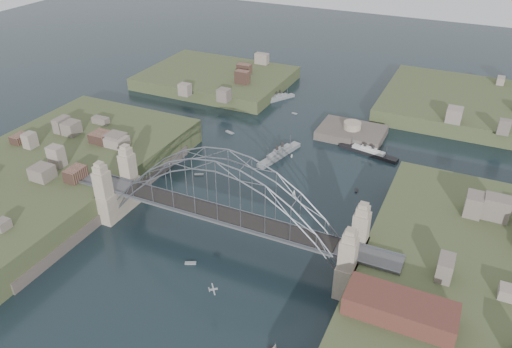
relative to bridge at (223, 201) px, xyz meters
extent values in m
plane|color=black|center=(0.00, 0.00, -12.32)|extent=(500.00, 500.00, 0.00)
cube|color=#4D4D50|center=(0.00, 0.00, -4.32)|extent=(84.00, 6.00, 0.70)
cube|color=slate|center=(0.00, -3.00, -3.77)|extent=(84.00, 0.25, 0.50)
cube|color=slate|center=(0.00, 3.00, -3.77)|extent=(84.00, 0.25, 0.50)
cube|color=black|center=(0.00, 0.00, -3.77)|extent=(55.20, 5.20, 0.35)
cube|color=gray|center=(-31.50, -5.00, -3.47)|extent=(3.40, 3.40, 17.70)
cube|color=gray|center=(-31.50, 5.00, -3.47)|extent=(3.40, 3.40, 17.70)
cube|color=gray|center=(31.50, -5.00, -3.47)|extent=(3.40, 3.40, 17.70)
cube|color=gray|center=(31.50, 5.00, -3.47)|extent=(3.40, 3.40, 17.70)
cube|color=gray|center=(-31.50, 0.00, -8.32)|extent=(4.08, 13.80, 8.00)
cube|color=gray|center=(31.50, 0.00, -8.32)|extent=(4.08, 13.80, 8.00)
cube|color=#3E4928|center=(-58.00, 0.00, -10.32)|extent=(50.00, 90.00, 12.00)
cube|color=#4D433D|center=(-35.50, 0.00, -11.32)|extent=(6.00, 70.00, 4.00)
cube|color=#3E4928|center=(58.00, 0.00, -10.32)|extent=(50.00, 90.00, 12.00)
cube|color=#4D433D|center=(35.50, 0.00, -11.32)|extent=(6.00, 70.00, 4.00)
cube|color=#3E4928|center=(-55.00, 95.00, -11.82)|extent=(60.00, 45.00, 9.00)
cube|color=#3E4928|center=(50.00, 110.00, -11.57)|extent=(70.00, 55.00, 9.50)
cube|color=#4D433D|center=(12.00, 70.00, -12.82)|extent=(22.00, 16.00, 7.00)
cylinder|color=gray|center=(12.00, 70.00, -8.12)|extent=(6.00, 6.00, 2.40)
cube|color=#592D26|center=(44.00, -14.00, -2.32)|extent=(20.00, 8.00, 4.00)
cube|color=gray|center=(-4.92, 46.14, -11.89)|extent=(7.43, 19.75, 1.75)
cube|color=gray|center=(-4.92, 46.14, -10.57)|extent=(4.60, 10.99, 1.31)
cube|color=gray|center=(-4.92, 46.14, -9.59)|extent=(2.62, 5.13, 0.88)
cylinder|color=black|center=(-5.26, 44.80, -8.82)|extent=(0.95, 0.95, 1.75)
cylinder|color=black|center=(-4.57, 47.48, -8.82)|extent=(0.95, 0.95, 1.75)
cylinder|color=slate|center=(-6.38, 40.41, -9.04)|extent=(0.18, 0.18, 4.38)
cylinder|color=slate|center=(-3.45, 51.87, -9.04)|extent=(0.18, 0.18, 4.38)
cube|color=gray|center=(-23.48, 89.43, -11.96)|extent=(9.33, 13.59, 1.47)
cube|color=gray|center=(-23.48, 89.43, -10.86)|extent=(5.48, 7.68, 1.10)
cube|color=gray|center=(-23.48, 89.43, -10.03)|extent=(2.85, 3.71, 0.73)
cylinder|color=black|center=(-24.01, 88.55, -9.39)|extent=(0.73, 0.73, 1.47)
cylinder|color=black|center=(-22.95, 90.31, -9.39)|extent=(0.73, 0.73, 1.47)
cylinder|color=slate|center=(-25.76, 85.67, -9.57)|extent=(0.15, 0.15, 3.67)
cylinder|color=slate|center=(-21.20, 93.19, -9.57)|extent=(0.15, 0.15, 3.67)
cube|color=black|center=(20.50, 59.89, -11.96)|extent=(20.01, 6.53, 1.44)
cube|color=silver|center=(20.50, 59.89, -10.88)|extent=(11.11, 4.12, 1.08)
cube|color=silver|center=(20.50, 59.89, -10.07)|extent=(5.16, 2.43, 0.72)
cylinder|color=black|center=(19.14, 60.16, -9.43)|extent=(0.98, 0.98, 1.44)
cylinder|color=black|center=(21.87, 59.62, -9.43)|extent=(0.98, 0.98, 1.44)
cylinder|color=slate|center=(14.66, 61.05, -9.61)|extent=(0.14, 0.14, 3.61)
cylinder|color=slate|center=(26.35, 58.73, -9.61)|extent=(0.14, 0.14, 3.61)
cube|color=#A8ABB0|center=(8.20, -19.93, -7.09)|extent=(1.54, 1.33, 0.30)
cube|color=#A8ABB0|center=(8.20, -19.93, -7.03)|extent=(2.40, 2.87, 0.07)
cube|color=#A8ABB0|center=(7.52, -20.48, -6.92)|extent=(0.81, 0.95, 0.38)
cube|color=silver|center=(-22.38, 25.22, -12.17)|extent=(2.80, 1.98, 0.45)
cube|color=silver|center=(7.73, 26.72, -12.17)|extent=(1.70, 1.87, 0.45)
cylinder|color=slate|center=(7.73, 26.72, -11.12)|extent=(0.08, 0.08, 2.20)
cone|color=silver|center=(7.73, 26.72, -11.12)|extent=(1.56, 1.59, 1.92)
cube|color=silver|center=(-3.63, -10.17, -12.17)|extent=(2.70, 1.88, 0.45)
cube|color=silver|center=(22.99, 36.71, -12.17)|extent=(1.05, 2.21, 0.45)
cube|color=silver|center=(-27.40, 54.67, -12.17)|extent=(3.61, 2.16, 0.45)
cube|color=silver|center=(-1.34, 47.88, -12.17)|extent=(0.84, 1.51, 0.45)
cylinder|color=slate|center=(24.00, -24.74, -11.12)|extent=(0.08, 0.08, 2.20)
cone|color=silver|center=(24.00, -24.74, -11.12)|extent=(1.42, 1.24, 1.92)
cube|color=silver|center=(-12.69, 79.46, -12.17)|extent=(2.24, 1.12, 0.45)
cube|color=silver|center=(35.04, 17.94, -12.17)|extent=(0.82, 2.43, 0.45)
cube|color=silver|center=(35.04, 17.94, -11.77)|extent=(0.69, 1.46, 0.40)
cylinder|color=black|center=(35.04, 17.94, -11.32)|extent=(0.16, 0.16, 0.70)
camera|label=1|loc=(47.99, -84.33, 65.41)|focal=35.09mm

